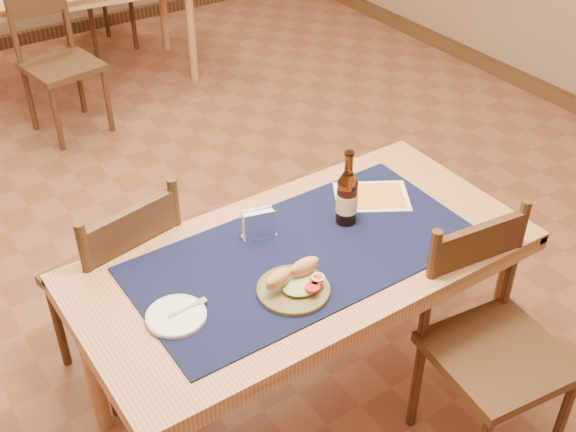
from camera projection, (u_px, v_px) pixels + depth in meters
room at (182, 3)px, 2.66m from camera, size 6.04×7.04×2.84m
main_table at (304, 271)px, 2.55m from camera, size 1.60×0.80×0.75m
placemat at (304, 253)px, 2.50m from camera, size 1.20×0.60×0.01m
baseboard at (206, 280)px, 3.45m from camera, size 6.00×7.00×0.10m
chair_main_far at (120, 281)px, 2.78m from camera, size 0.51×0.51×0.94m
chair_main_near at (492, 343)px, 2.52m from camera, size 0.48×0.48×0.94m
chair_back_near at (58, 61)px, 4.49m from camera, size 0.47×0.47×0.90m
sandwich_plate at (295, 285)px, 2.32m from camera, size 0.24×0.24×0.09m
side_plate at (176, 316)px, 2.23m from camera, size 0.19×0.19×0.02m
fork at (191, 306)px, 2.26m from camera, size 0.14×0.02×0.00m
beer_bottle at (347, 197)px, 2.58m from camera, size 0.08×0.08×0.29m
napkin_holder at (259, 224)px, 2.55m from camera, size 0.13×0.07×0.11m
menu_card at (372, 196)px, 2.77m from camera, size 0.35×0.32×0.01m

